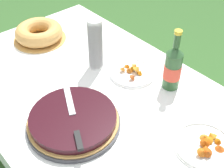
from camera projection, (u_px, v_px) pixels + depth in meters
The scene contains 9 objects.
garden_table at pixel (91, 100), 1.50m from camera, with size 1.49×0.96×0.68m.
tablecloth at pixel (91, 91), 1.47m from camera, with size 1.50×0.97×0.10m.
berry_tart at pixel (73, 120), 1.27m from camera, with size 0.39×0.39×0.06m.
serving_knife at pixel (74, 120), 1.22m from camera, with size 0.35×0.19×0.01m.
bundt_cake at pixel (39, 33), 1.76m from camera, with size 0.30×0.30×0.09m.
cup_stack at pixel (95, 44), 1.51m from camera, with size 0.07×0.07×0.27m.
cider_bottle_green at pixel (173, 67), 1.40m from camera, with size 0.08×0.08×0.30m.
snack_plate_right at pixel (132, 72), 1.54m from camera, with size 0.23×0.23×0.06m.
snack_plate_far at pixel (205, 145), 1.19m from camera, with size 0.24×0.24×0.06m.
Camera 1 is at (0.90, -0.65, 1.64)m, focal length 50.00 mm.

